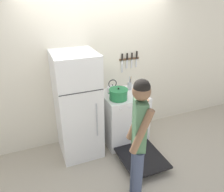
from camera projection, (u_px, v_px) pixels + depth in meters
ground_plane at (102, 132)px, 4.33m from camera, size 14.00×14.00×0.00m
wall_back at (100, 70)px, 3.81m from camera, size 10.00×0.06×2.55m
refrigerator at (77, 106)px, 3.49m from camera, size 0.65×0.74×1.74m
stove_range at (124, 119)px, 3.91m from camera, size 0.72×1.44×0.93m
dutch_oven_pot at (118, 94)px, 3.54m from camera, size 0.35×0.31×0.20m
tea_kettle at (113, 89)px, 3.78m from camera, size 0.25×0.20×0.24m
utensil_jar at (130, 86)px, 3.90m from camera, size 0.07×0.07×0.25m
person at (139, 138)px, 2.54m from camera, size 0.34×0.40×1.71m
wall_knife_strip at (129, 59)px, 3.89m from camera, size 0.38×0.03×0.37m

